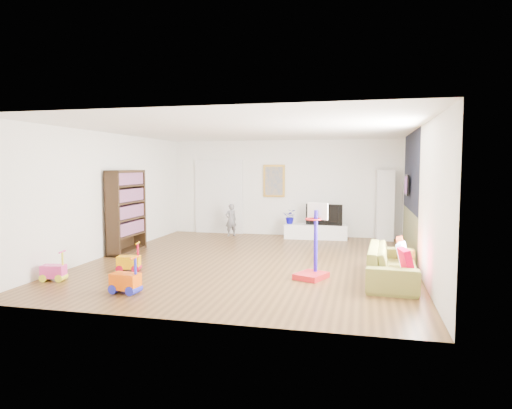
% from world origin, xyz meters
% --- Properties ---
extents(floor, '(6.50, 7.50, 0.00)m').
position_xyz_m(floor, '(0.00, 0.00, 0.00)').
color(floor, brown).
rests_on(floor, ground).
extents(ceiling, '(6.50, 7.50, 0.00)m').
position_xyz_m(ceiling, '(0.00, 0.00, 2.70)').
color(ceiling, white).
rests_on(ceiling, ground).
extents(wall_back, '(6.50, 0.00, 2.70)m').
position_xyz_m(wall_back, '(0.00, 3.75, 1.35)').
color(wall_back, white).
rests_on(wall_back, ground).
extents(wall_front, '(6.50, 0.00, 2.70)m').
position_xyz_m(wall_front, '(0.00, -3.75, 1.35)').
color(wall_front, silver).
rests_on(wall_front, ground).
extents(wall_left, '(0.00, 7.50, 2.70)m').
position_xyz_m(wall_left, '(-3.25, 0.00, 1.35)').
color(wall_left, white).
rests_on(wall_left, ground).
extents(wall_right, '(0.00, 7.50, 2.70)m').
position_xyz_m(wall_right, '(3.25, 0.00, 1.35)').
color(wall_right, silver).
rests_on(wall_right, ground).
extents(navy_accent, '(0.01, 3.20, 1.70)m').
position_xyz_m(navy_accent, '(3.23, 1.40, 1.85)').
color(navy_accent, black).
rests_on(navy_accent, wall_right).
extents(olive_wainscot, '(0.01, 3.20, 1.00)m').
position_xyz_m(olive_wainscot, '(3.23, 1.40, 0.50)').
color(olive_wainscot, brown).
rests_on(olive_wainscot, wall_right).
extents(doorway, '(1.45, 0.06, 2.10)m').
position_xyz_m(doorway, '(-1.90, 3.71, 1.05)').
color(doorway, white).
rests_on(doorway, ground).
extents(painting_back, '(0.62, 0.06, 0.92)m').
position_xyz_m(painting_back, '(-0.25, 3.71, 1.55)').
color(painting_back, gold).
rests_on(painting_back, wall_back).
extents(artwork_right, '(0.04, 0.56, 0.46)m').
position_xyz_m(artwork_right, '(3.17, 1.60, 1.55)').
color(artwork_right, '#7F3F8C').
rests_on(artwork_right, wall_right).
extents(media_console, '(1.69, 0.48, 0.39)m').
position_xyz_m(media_console, '(1.00, 3.23, 0.20)').
color(media_console, white).
rests_on(media_console, ground).
extents(tall_cabinet, '(0.45, 0.45, 1.87)m').
position_xyz_m(tall_cabinet, '(2.80, 3.47, 0.94)').
color(tall_cabinet, white).
rests_on(tall_cabinet, ground).
extents(bookshelf, '(0.35, 1.29, 1.88)m').
position_xyz_m(bookshelf, '(-3.02, 0.33, 0.94)').
color(bookshelf, '#312011').
rests_on(bookshelf, ground).
extents(sofa, '(0.92, 2.10, 0.60)m').
position_xyz_m(sofa, '(2.74, -1.05, 0.30)').
color(sofa, olive).
rests_on(sofa, ground).
extents(basketball_hoop, '(0.64, 0.69, 1.33)m').
position_xyz_m(basketball_hoop, '(1.37, -1.18, 0.67)').
color(basketball_hoop, red).
rests_on(basketball_hoop, ground).
extents(ride_on_yellow, '(0.45, 0.34, 0.54)m').
position_xyz_m(ride_on_yellow, '(-2.02, -1.42, 0.27)').
color(ride_on_yellow, '#FFAB00').
rests_on(ride_on_yellow, ground).
extents(ride_on_orange, '(0.46, 0.31, 0.58)m').
position_xyz_m(ride_on_orange, '(-1.34, -2.76, 0.29)').
color(ride_on_orange, '#F95B07').
rests_on(ride_on_orange, ground).
extents(ride_on_pink, '(0.42, 0.31, 0.52)m').
position_xyz_m(ride_on_pink, '(-2.93, -2.35, 0.26)').
color(ride_on_pink, '#F33A9A').
rests_on(ride_on_pink, ground).
extents(child, '(0.40, 0.38, 0.91)m').
position_xyz_m(child, '(-1.38, 3.19, 0.46)').
color(child, slate).
rests_on(child, ground).
extents(tv, '(0.99, 0.27, 0.57)m').
position_xyz_m(tv, '(1.23, 3.24, 0.68)').
color(tv, black).
rests_on(tv, media_console).
extents(vase_plant, '(0.36, 0.32, 0.40)m').
position_xyz_m(vase_plant, '(0.29, 3.26, 0.59)').
color(vase_plant, '#080390').
rests_on(vase_plant, media_console).
extents(pillow_left, '(0.18, 0.42, 0.41)m').
position_xyz_m(pillow_left, '(2.91, -1.65, 0.47)').
color(pillow_left, '#C6002F').
rests_on(pillow_left, sofa).
extents(pillow_center, '(0.19, 0.40, 0.39)m').
position_xyz_m(pillow_center, '(2.91, -1.01, 0.47)').
color(pillow_center, white).
rests_on(pillow_center, sofa).
extents(pillow_right, '(0.13, 0.41, 0.41)m').
position_xyz_m(pillow_right, '(2.93, -0.47, 0.47)').
color(pillow_right, '#AE2E11').
rests_on(pillow_right, sofa).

